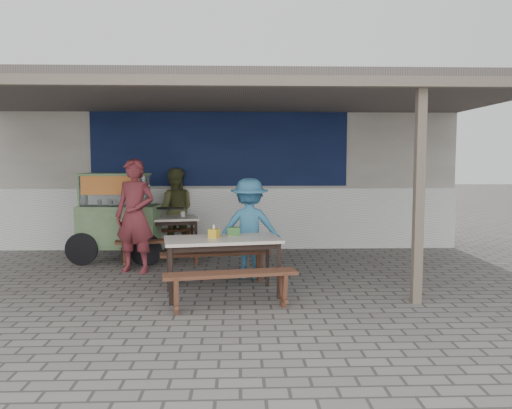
{
  "coord_description": "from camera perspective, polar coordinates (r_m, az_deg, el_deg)",
  "views": [
    {
      "loc": [
        0.18,
        -6.84,
        1.74
      ],
      "look_at": [
        0.44,
        0.9,
        1.06
      ],
      "focal_mm": 35.0,
      "sensor_mm": 36.0,
      "label": 1
    }
  ],
  "objects": [
    {
      "name": "ground",
      "position": [
        7.06,
        -3.38,
        -9.28
      ],
      "size": [
        60.0,
        60.0,
        0.0
      ],
      "primitive_type": "plane",
      "color": "slate",
      "rests_on": "ground"
    },
    {
      "name": "back_wall",
      "position": [
        10.42,
        -2.94,
        4.89
      ],
      "size": [
        9.0,
        1.28,
        3.5
      ],
      "color": "beige",
      "rests_on": "ground"
    },
    {
      "name": "warung_roof",
      "position": [
        7.8,
        -3.2,
        12.18
      ],
      "size": [
        9.0,
        4.21,
        2.81
      ],
      "color": "#574E4B",
      "rests_on": "ground"
    },
    {
      "name": "table_left",
      "position": [
        8.94,
        -11.05,
        -1.95
      ],
      "size": [
        1.47,
        1.0,
        0.75
      ],
      "rotation": [
        0.0,
        0.0,
        0.2
      ],
      "color": "beige",
      "rests_on": "ground"
    },
    {
      "name": "bench_left_street",
      "position": [
        8.37,
        -10.83,
        -4.74
      ],
      "size": [
        1.47,
        0.56,
        0.45
      ],
      "rotation": [
        0.0,
        0.0,
        0.2
      ],
      "color": "brown",
      "rests_on": "ground"
    },
    {
      "name": "bench_left_wall",
      "position": [
        9.61,
        -11.17,
        -3.49
      ],
      "size": [
        1.47,
        0.56,
        0.45
      ],
      "rotation": [
        0.0,
        0.0,
        0.2
      ],
      "color": "brown",
      "rests_on": "ground"
    },
    {
      "name": "table_right",
      "position": [
        6.46,
        -3.87,
        -4.51
      ],
      "size": [
        1.57,
        0.99,
        0.75
      ],
      "rotation": [
        0.0,
        0.0,
        0.18
      ],
      "color": "beige",
      "rests_on": "ground"
    },
    {
      "name": "bench_right_street",
      "position": [
        5.88,
        -2.92,
        -8.76
      ],
      "size": [
        1.59,
        0.55,
        0.45
      ],
      "rotation": [
        0.0,
        0.0,
        0.18
      ],
      "color": "brown",
      "rests_on": "ground"
    },
    {
      "name": "bench_right_wall",
      "position": [
        7.17,
        -4.61,
        -6.26
      ],
      "size": [
        1.59,
        0.55,
        0.45
      ],
      "rotation": [
        0.0,
        0.0,
        0.18
      ],
      "color": "brown",
      "rests_on": "ground"
    },
    {
      "name": "vendor_cart",
      "position": [
        8.93,
        -15.51,
        -1.02
      ],
      "size": [
        1.95,
        0.81,
        1.53
      ],
      "rotation": [
        0.0,
        0.0,
        -0.05
      ],
      "color": "#749563",
      "rests_on": "ground"
    },
    {
      "name": "patron_street_side",
      "position": [
        7.98,
        -13.67,
        -1.26
      ],
      "size": [
        0.75,
        0.6,
        1.78
      ],
      "primitive_type": "imported",
      "rotation": [
        0.0,
        0.0,
        -0.3
      ],
      "color": "maroon",
      "rests_on": "ground"
    },
    {
      "name": "patron_wall_side",
      "position": [
        9.71,
        -9.3,
        -0.61
      ],
      "size": [
        0.82,
        0.66,
        1.6
      ],
      "primitive_type": "imported",
      "rotation": [
        0.0,
        0.0,
        3.22
      ],
      "color": "brown",
      "rests_on": "ground"
    },
    {
      "name": "patron_right_table",
      "position": [
        7.42,
        -0.75,
        -2.72
      ],
      "size": [
        0.98,
        0.59,
        1.49
      ],
      "primitive_type": "imported",
      "rotation": [
        0.0,
        0.0,
        3.1
      ],
      "color": "teal",
      "rests_on": "ground"
    },
    {
      "name": "tissue_box",
      "position": [
        6.46,
        -4.84,
        -3.31
      ],
      "size": [
        0.15,
        0.15,
        0.12
      ],
      "primitive_type": "cube",
      "rotation": [
        0.0,
        0.0,
        -0.36
      ],
      "color": "gold",
      "rests_on": "table_right"
    },
    {
      "name": "donation_box",
      "position": [
        6.66,
        -2.55,
        -3.07
      ],
      "size": [
        0.17,
        0.12,
        0.11
      ],
      "primitive_type": "cube",
      "rotation": [
        0.0,
        0.0,
        -0.05
      ],
      "color": "#37692E",
      "rests_on": "table_right"
    },
    {
      "name": "condiment_jar",
      "position": [
        9.01,
        -8.36,
        -1.07
      ],
      "size": [
        0.08,
        0.08,
        0.09
      ],
      "primitive_type": "cylinder",
      "color": "silver",
      "rests_on": "table_left"
    },
    {
      "name": "condiment_bowl",
      "position": [
        8.99,
        -12.57,
        -1.27
      ],
      "size": [
        0.24,
        0.24,
        0.05
      ],
      "primitive_type": "imported",
      "rotation": [
        0.0,
        0.0,
        0.15
      ],
      "color": "white",
      "rests_on": "table_left"
    }
  ]
}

